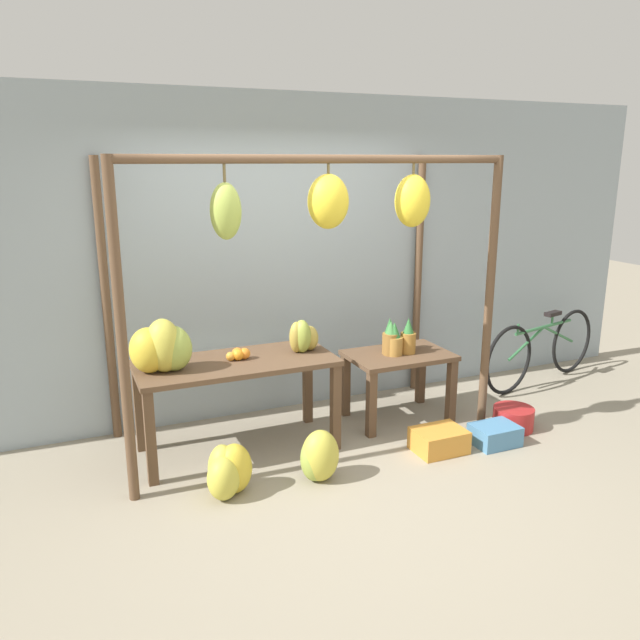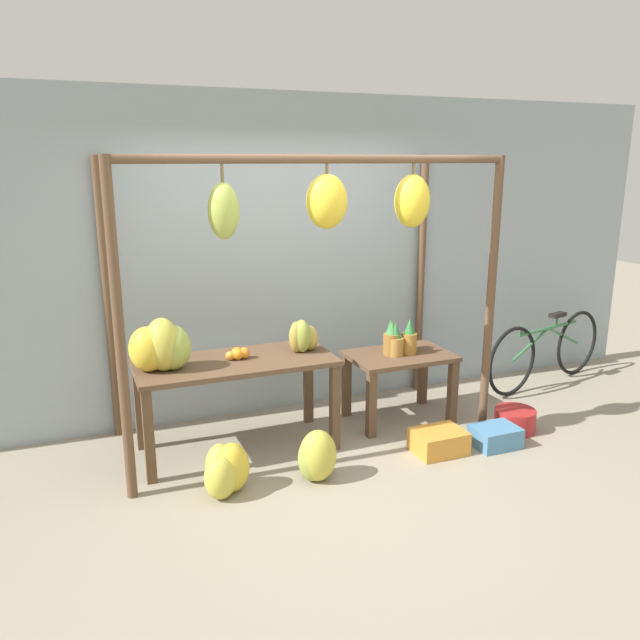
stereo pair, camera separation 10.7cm
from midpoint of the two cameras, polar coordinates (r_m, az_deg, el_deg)
The scene contains 15 objects.
ground_plane at distance 4.58m, azimuth 3.39°, elevation -14.89°, with size 20.00×20.00×0.00m, color gray.
shop_wall_back at distance 5.54m, azimuth -3.53°, elevation 5.70°, with size 8.00×0.08×2.80m.
stall_awning at distance 4.62m, azimuth 0.96°, elevation 7.46°, with size 2.95×1.25×2.27m.
display_table_main at distance 4.88m, azimuth -7.08°, elevation -4.90°, with size 1.52×0.68×0.74m.
display_table_side at distance 5.51m, azimuth 7.83°, elevation -4.31°, with size 0.89×0.60×0.61m.
banana_pile_on_table at distance 4.66m, azimuth -13.70°, elevation -2.43°, with size 0.55×0.41×0.40m.
orange_pile at distance 4.85m, azimuth -6.87°, elevation -3.09°, with size 0.19×0.11×0.09m.
pineapple_cluster at distance 5.42m, azimuth 7.76°, elevation -1.83°, with size 0.35×0.22×0.32m.
banana_pile_ground_left at distance 4.44m, azimuth -8.00°, elevation -13.48°, with size 0.41×0.38×0.36m.
banana_pile_ground_right at distance 4.55m, azimuth 0.32°, elevation -12.39°, with size 0.34×0.31×0.38m.
fruit_crate_white at distance 5.09m, azimuth 11.39°, elevation -10.83°, with size 0.40×0.31×0.18m.
blue_bucket at distance 5.63m, azimuth 17.90°, elevation -8.69°, with size 0.34×0.34×0.19m.
parked_bicycle at distance 6.77m, azimuth 20.43°, elevation -2.59°, with size 1.74×0.46×0.73m.
papaya_pile at distance 4.99m, azimuth -0.96°, elevation -1.56°, with size 0.30×0.23×0.27m.
fruit_crate_purple at distance 5.30m, azimuth 16.30°, elevation -10.18°, with size 0.36×0.28×0.16m.
Camera 2 is at (-1.69, -3.61, 2.24)m, focal length 35.00 mm.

